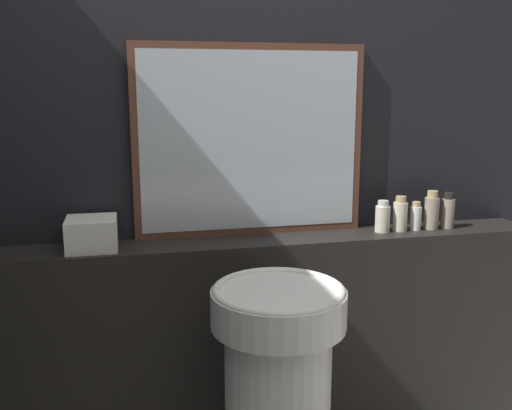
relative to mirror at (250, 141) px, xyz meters
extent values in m
cube|color=black|center=(-0.07, 0.05, -0.01)|extent=(8.00, 0.06, 2.50)
cube|color=black|center=(-0.07, -0.08, -0.80)|extent=(2.26, 0.20, 0.92)
cylinder|color=white|center=(-0.02, -0.47, -0.44)|extent=(0.39, 0.39, 0.11)
torus|color=white|center=(-0.02, -0.47, -0.38)|extent=(0.39, 0.39, 0.02)
cube|color=#563323|center=(0.00, 0.00, 0.00)|extent=(0.83, 0.03, 0.67)
cube|color=#B2BCC6|center=(0.00, -0.01, 0.00)|extent=(0.78, 0.02, 0.62)
cube|color=silver|center=(-0.55, -0.08, -0.28)|extent=(0.16, 0.16, 0.10)
cylinder|color=beige|center=(0.48, -0.08, -0.29)|extent=(0.05, 0.05, 0.10)
cylinder|color=silver|center=(0.48, -0.08, -0.23)|extent=(0.04, 0.04, 0.02)
cylinder|color=beige|center=(0.55, -0.08, -0.28)|extent=(0.05, 0.05, 0.11)
cylinder|color=tan|center=(0.55, -0.08, -0.22)|extent=(0.04, 0.04, 0.02)
cylinder|color=white|center=(0.61, -0.08, -0.29)|extent=(0.04, 0.04, 0.09)
cylinder|color=tan|center=(0.61, -0.08, -0.24)|extent=(0.03, 0.03, 0.02)
cylinder|color=gray|center=(0.68, -0.08, -0.28)|extent=(0.05, 0.05, 0.12)
cylinder|color=tan|center=(0.68, -0.08, -0.20)|extent=(0.04, 0.04, 0.03)
cylinder|color=gray|center=(0.75, -0.08, -0.28)|extent=(0.05, 0.05, 0.11)
cylinder|color=black|center=(0.75, -0.08, -0.21)|extent=(0.04, 0.04, 0.02)
camera|label=1|loc=(-0.43, -1.97, 0.18)|focal=40.00mm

